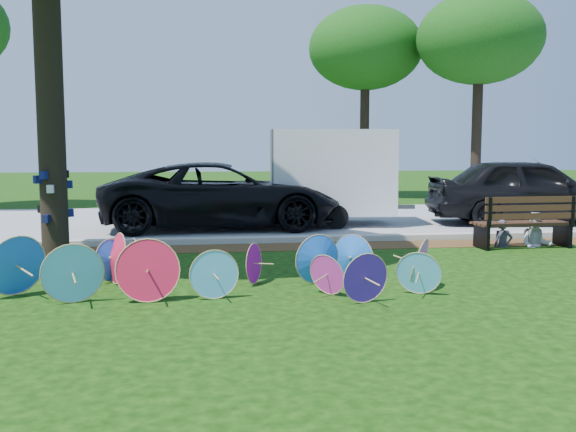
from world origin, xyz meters
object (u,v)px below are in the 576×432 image
object	(u,v)px
park_bench	(521,222)
person_right	(537,214)
black_van	(221,196)
cargo_trailer	(332,172)
person_left	(504,221)
dark_pickup	(528,191)
parasol_pile	(210,265)

from	to	relation	value
park_bench	person_right	world-z (taller)	person_right
black_van	cargo_trailer	bearing A→B (deg)	-83.24
park_bench	person_left	bearing A→B (deg)	169.17
dark_pickup	person_right	world-z (taller)	dark_pickup
cargo_trailer	person_left	xyz separation A→B (m)	(2.68, -4.15, -0.84)
parasol_pile	park_bench	bearing A→B (deg)	27.26
cargo_trailer	park_bench	distance (m)	5.25
parasol_pile	person_left	distance (m)	6.70
parasol_pile	park_bench	xyz separation A→B (m)	(6.20, 3.20, 0.14)
park_bench	person_right	distance (m)	0.39
dark_pickup	person_right	distance (m)	4.06
parasol_pile	black_van	distance (m)	7.00
person_left	park_bench	bearing A→B (deg)	-3.11
person_left	person_right	size ratio (longest dim) A/B	0.79
dark_pickup	person_right	size ratio (longest dim) A/B	3.81
person_left	black_van	bearing A→B (deg)	151.02
park_bench	person_right	size ratio (longest dim) A/B	1.47
parasol_pile	dark_pickup	xyz separation A→B (m)	(8.28, 6.92, 0.50)
parasol_pile	black_van	bearing A→B (deg)	87.31
black_van	cargo_trailer	xyz separation A→B (m)	(2.84, 0.42, 0.56)
person_left	dark_pickup	bearing A→B (deg)	61.53
cargo_trailer	person_right	xyz separation A→B (m)	(3.38, -4.15, -0.70)
cargo_trailer	person_right	bearing A→B (deg)	-46.29
black_van	park_bench	distance (m)	6.99
black_van	cargo_trailer	distance (m)	2.93
cargo_trailer	park_bench	size ratio (longest dim) A/B	1.55
parasol_pile	park_bench	size ratio (longest dim) A/B	3.20
cargo_trailer	person_left	bearing A→B (deg)	-52.60
black_van	person_right	size ratio (longest dim) A/B	4.36
black_van	person_right	xyz separation A→B (m)	(6.23, -3.73, -0.14)
cargo_trailer	person_right	distance (m)	5.40
black_van	person_right	distance (m)	7.26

